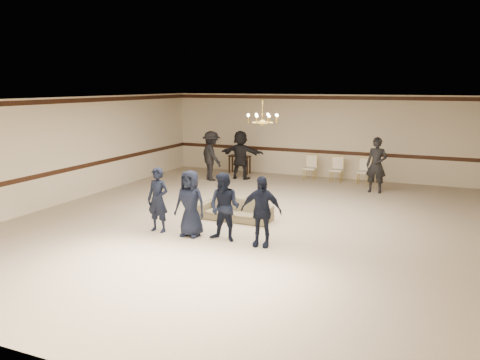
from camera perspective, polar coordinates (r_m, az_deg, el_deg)
The scene contains 16 objects.
room at distance 12.33m, azimuth 1.00°, elevation 2.10°, with size 12.01×14.01×3.21m.
chair_rail at distance 19.00m, azimuth 9.05°, elevation 3.38°, with size 12.00×0.02×0.14m, color black.
crown_molding at distance 18.83m, azimuth 9.25°, elevation 9.66°, with size 12.00×0.02×0.14m, color black.
chandelier at distance 13.12m, azimuth 2.70°, elevation 8.25°, with size 0.94×0.94×0.89m, color gold, non-canonical shape.
boy_a at distance 11.89m, azimuth -9.73°, elevation -2.34°, with size 0.58×0.38×1.60m, color black.
boy_b at distance 11.43m, azimuth -5.94°, elevation -2.78°, with size 0.78×0.51×1.60m, color black.
boy_c at distance 11.03m, azimuth -1.85°, elevation -3.25°, with size 0.78×0.61×1.60m, color black.
boy_d at distance 10.69m, azimuth 2.53°, elevation -3.73°, with size 0.94×0.39×1.60m, color black.
settee at distance 12.86m, azimuth -0.61°, elevation -3.49°, with size 1.98×0.77×0.58m, color #696246.
adult_left at distance 18.07m, azimuth -3.42°, elevation 2.88°, with size 1.20×0.69×1.86m, color black.
adult_mid at distance 18.32m, azimuth 0.09°, elevation 3.01°, with size 1.73×0.55×1.86m, color black.
adult_right at distance 16.60m, azimuth 15.92°, elevation 1.71°, with size 0.68×0.45×1.86m, color black.
banquet_chair_left at distance 18.34m, azimuth 8.34°, elevation 1.42°, with size 0.45×0.45×0.93m, color #ECE2C7, non-canonical shape.
banquet_chair_mid at distance 18.11m, azimuth 11.40°, elevation 1.20°, with size 0.45×0.45×0.93m, color #ECE2C7, non-canonical shape.
banquet_chair_right at distance 17.93m, azimuth 14.52°, elevation 0.96°, with size 0.45×0.45×0.93m, color #ECE2C7, non-canonical shape.
console_table at distance 19.51m, azimuth -0.04°, elevation 1.85°, with size 0.88×0.37×0.74m, color black.
Camera 1 is at (4.63, -11.26, 3.57)m, focal length 35.88 mm.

